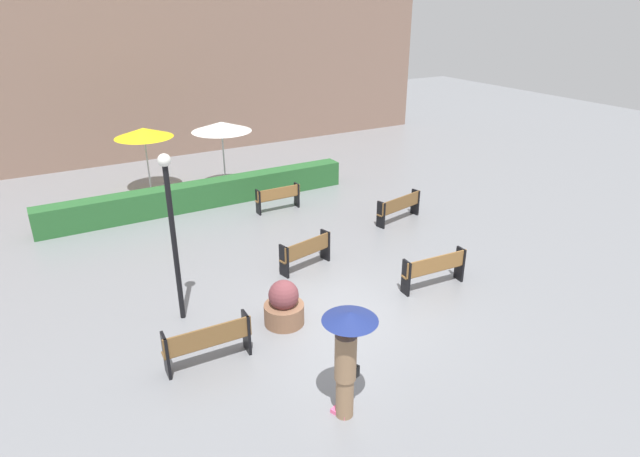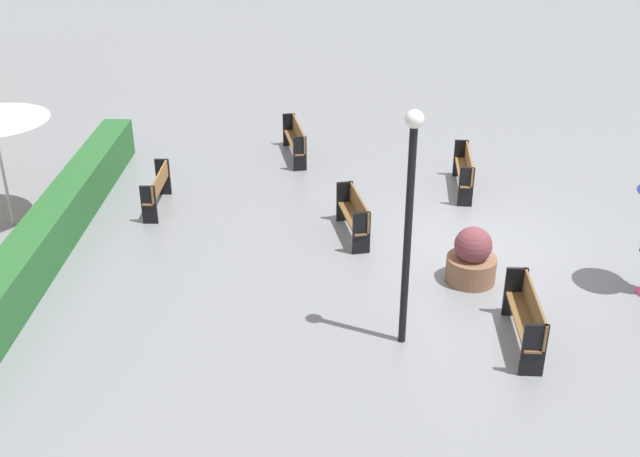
{
  "view_description": "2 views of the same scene",
  "coord_description": "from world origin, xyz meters",
  "views": [
    {
      "loc": [
        -5.82,
        -9.09,
        6.9
      ],
      "look_at": [
        1.11,
        2.96,
        0.83
      ],
      "focal_mm": 29.94,
      "sensor_mm": 36.0,
      "label": 1
    },
    {
      "loc": [
        -13.83,
        2.8,
        7.43
      ],
      "look_at": [
        -1.41,
        3.1,
        1.07
      ],
      "focal_mm": 43.68,
      "sensor_mm": 36.0,
      "label": 2
    }
  ],
  "objects": [
    {
      "name": "hedge_strip",
      "position": [
        -0.58,
        8.4,
        0.46
      ],
      "size": [
        10.93,
        0.7,
        0.91
      ],
      "primitive_type": "cube",
      "color": "#28602D",
      "rests_on": "ground"
    },
    {
      "name": "ground_plane",
      "position": [
        0.0,
        0.0,
        0.0
      ],
      "size": [
        60.0,
        60.0,
        0.0
      ],
      "primitive_type": "plane",
      "color": "gray"
    },
    {
      "name": "bench_near_right",
      "position": [
        2.7,
        -0.13,
        0.56
      ],
      "size": [
        1.83,
        0.44,
        0.92
      ],
      "color": "olive",
      "rests_on": "ground"
    },
    {
      "name": "bench_near_left",
      "position": [
        -3.34,
        -0.26,
        0.55
      ],
      "size": [
        1.8,
        0.42,
        0.93
      ],
      "color": "brown",
      "rests_on": "ground"
    },
    {
      "name": "lamp_post",
      "position": [
        -3.31,
        1.72,
        2.42
      ],
      "size": [
        0.28,
        0.28,
        3.94
      ],
      "color": "black",
      "rests_on": "ground"
    },
    {
      "name": "bench_far_right",
      "position": [
        4.66,
        3.86,
        0.52
      ],
      "size": [
        1.88,
        0.69,
        0.88
      ],
      "color": "brown",
      "rests_on": "ground"
    },
    {
      "name": "patio_umbrella_white",
      "position": [
        0.76,
        9.68,
        2.48
      ],
      "size": [
        2.22,
        2.22,
        2.66
      ],
      "color": "silver",
      "rests_on": "ground"
    },
    {
      "name": "bench_back_row",
      "position": [
        1.59,
        6.72,
        0.52
      ],
      "size": [
        1.61,
        0.33,
        0.86
      ],
      "color": "olive",
      "rests_on": "ground"
    },
    {
      "name": "planter_pot",
      "position": [
        -1.36,
        0.32,
        0.46
      ],
      "size": [
        0.92,
        0.92,
        1.08
      ],
      "color": "brown",
      "rests_on": "ground"
    },
    {
      "name": "patio_umbrella_yellow",
      "position": [
        -1.81,
        10.91,
        2.3
      ],
      "size": [
        2.13,
        2.13,
        2.48
      ],
      "color": "silver",
      "rests_on": "ground"
    },
    {
      "name": "pedestrian_with_umbrella",
      "position": [
        -1.69,
        -2.84,
        1.35
      ],
      "size": [
        0.96,
        0.96,
        2.1
      ],
      "color": "#8C6B4C",
      "rests_on": "ground"
    },
    {
      "name": "bench_mid_center",
      "position": [
        0.37,
        2.44,
        0.52
      ],
      "size": [
        1.63,
        0.68,
        0.89
      ],
      "color": "brown",
      "rests_on": "ground"
    },
    {
      "name": "building_facade",
      "position": [
        0.0,
        16.0,
        4.96
      ],
      "size": [
        28.0,
        1.2,
        9.92
      ],
      "primitive_type": "cube",
      "color": "#846656",
      "rests_on": "ground"
    }
  ]
}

